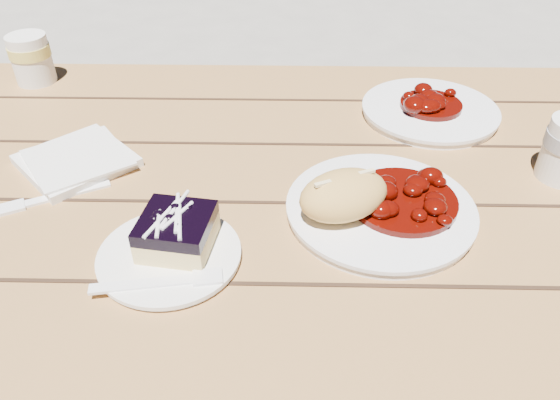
{
  "coord_description": "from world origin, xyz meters",
  "views": [
    {
      "loc": [
        -0.05,
        -0.7,
        1.23
      ],
      "look_at": [
        -0.06,
        -0.15,
        0.81
      ],
      "focal_mm": 35.0,
      "sensor_mm": 36.0,
      "label": 1
    }
  ],
  "objects_px": {
    "dessert_plate": "(170,256)",
    "second_plate": "(430,112)",
    "picnic_table": "(317,249)",
    "blueberry_cake": "(177,231)",
    "second_cup": "(31,59)",
    "bread_roll": "(344,195)",
    "main_plate": "(380,210)"
  },
  "relations": [
    {
      "from": "main_plate",
      "to": "second_plate",
      "type": "height_order",
      "value": "same"
    },
    {
      "from": "picnic_table",
      "to": "bread_roll",
      "type": "distance_m",
      "value": 0.24
    },
    {
      "from": "picnic_table",
      "to": "second_plate",
      "type": "bearing_deg",
      "value": 42.4
    },
    {
      "from": "bread_roll",
      "to": "second_plate",
      "type": "xyz_separation_m",
      "value": [
        0.18,
        0.31,
        -0.04
      ]
    },
    {
      "from": "main_plate",
      "to": "second_cup",
      "type": "height_order",
      "value": "second_cup"
    },
    {
      "from": "main_plate",
      "to": "dessert_plate",
      "type": "bearing_deg",
      "value": -160.9
    },
    {
      "from": "main_plate",
      "to": "bread_roll",
      "type": "relative_size",
      "value": 2.06
    },
    {
      "from": "dessert_plate",
      "to": "blueberry_cake",
      "type": "relative_size",
      "value": 1.77
    },
    {
      "from": "picnic_table",
      "to": "dessert_plate",
      "type": "distance_m",
      "value": 0.33
    },
    {
      "from": "picnic_table",
      "to": "main_plate",
      "type": "relative_size",
      "value": 7.83
    },
    {
      "from": "blueberry_cake",
      "to": "second_plate",
      "type": "relative_size",
      "value": 0.42
    },
    {
      "from": "second_plate",
      "to": "bread_roll",
      "type": "bearing_deg",
      "value": -120.3
    },
    {
      "from": "blueberry_cake",
      "to": "second_plate",
      "type": "bearing_deg",
      "value": 51.85
    },
    {
      "from": "picnic_table",
      "to": "main_plate",
      "type": "height_order",
      "value": "main_plate"
    },
    {
      "from": "main_plate",
      "to": "second_plate",
      "type": "distance_m",
      "value": 0.31
    },
    {
      "from": "picnic_table",
      "to": "second_plate",
      "type": "height_order",
      "value": "second_plate"
    },
    {
      "from": "dessert_plate",
      "to": "second_plate",
      "type": "xyz_separation_m",
      "value": [
        0.4,
        0.38,
        0.0
      ]
    },
    {
      "from": "blueberry_cake",
      "to": "main_plate",
      "type": "bearing_deg",
      "value": 25.39
    },
    {
      "from": "main_plate",
      "to": "dessert_plate",
      "type": "xyz_separation_m",
      "value": [
        -0.28,
        -0.1,
        -0.0
      ]
    },
    {
      "from": "dessert_plate",
      "to": "picnic_table",
      "type": "bearing_deg",
      "value": 45.04
    },
    {
      "from": "dessert_plate",
      "to": "second_cup",
      "type": "relative_size",
      "value": 1.84
    },
    {
      "from": "bread_roll",
      "to": "main_plate",
      "type": "bearing_deg",
      "value": 19.98
    },
    {
      "from": "dessert_plate",
      "to": "second_plate",
      "type": "height_order",
      "value": "second_plate"
    },
    {
      "from": "picnic_table",
      "to": "main_plate",
      "type": "bearing_deg",
      "value": -53.18
    },
    {
      "from": "picnic_table",
      "to": "blueberry_cake",
      "type": "relative_size",
      "value": 20.32
    },
    {
      "from": "second_plate",
      "to": "second_cup",
      "type": "relative_size",
      "value": 2.5
    },
    {
      "from": "bread_roll",
      "to": "blueberry_cake",
      "type": "bearing_deg",
      "value": -163.98
    },
    {
      "from": "dessert_plate",
      "to": "bread_roll",
      "type": "bearing_deg",
      "value": 18.88
    },
    {
      "from": "picnic_table",
      "to": "second_cup",
      "type": "bearing_deg",
      "value": 150.81
    },
    {
      "from": "dessert_plate",
      "to": "second_cup",
      "type": "height_order",
      "value": "second_cup"
    },
    {
      "from": "dessert_plate",
      "to": "second_plate",
      "type": "distance_m",
      "value": 0.56
    },
    {
      "from": "main_plate",
      "to": "second_plate",
      "type": "bearing_deg",
      "value": 66.53
    }
  ]
}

